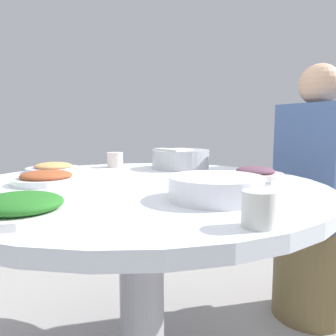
{
  "coord_description": "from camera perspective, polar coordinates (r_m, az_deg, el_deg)",
  "views": [
    {
      "loc": [
        -1.02,
        0.5,
        0.94
      ],
      "look_at": [
        -0.01,
        -0.1,
        0.79
      ],
      "focal_mm": 35.75,
      "sensor_mm": 36.0,
      "label": 1
    }
  ],
  "objects": [
    {
      "name": "round_dining_table",
      "position": [
        1.18,
        -4.59,
        -9.62
      ],
      "size": [
        1.25,
        1.25,
        0.74
      ],
      "color": "#99999E",
      "rests_on": "ground"
    },
    {
      "name": "rice_bowl",
      "position": [
        1.55,
        2.12,
        1.61
      ],
      "size": [
        0.27,
        0.27,
        0.09
      ],
      "color": "#B2B5BA",
      "rests_on": "round_dining_table"
    },
    {
      "name": "soup_bowl",
      "position": [
        0.9,
        8.23,
        -3.48
      ],
      "size": [
        0.26,
        0.26,
        0.06
      ],
      "color": "white",
      "rests_on": "round_dining_table"
    },
    {
      "name": "dish_stirfry",
      "position": [
        1.21,
        -20.02,
        -1.62
      ],
      "size": [
        0.23,
        0.23,
        0.05
      ],
      "color": "silver",
      "rests_on": "round_dining_table"
    },
    {
      "name": "dish_greens",
      "position": [
        0.79,
        -23.87,
        -6.09
      ],
      "size": [
        0.23,
        0.23,
        0.05
      ],
      "color": "white",
      "rests_on": "round_dining_table"
    },
    {
      "name": "dish_shrimp",
      "position": [
        1.52,
        -18.97,
        0.0
      ],
      "size": [
        0.23,
        0.23,
        0.04
      ],
      "color": "silver",
      "rests_on": "round_dining_table"
    },
    {
      "name": "dish_eggplant",
      "position": [
        1.32,
        14.64,
        -0.82
      ],
      "size": [
        0.21,
        0.21,
        0.04
      ],
      "color": "silver",
      "rests_on": "round_dining_table"
    },
    {
      "name": "tea_cup_far",
      "position": [
        0.68,
        15.23,
        -6.76
      ],
      "size": [
        0.07,
        0.07,
        0.07
      ],
      "primitive_type": "cylinder",
      "color": "silver",
      "rests_on": "round_dining_table"
    },
    {
      "name": "tea_cup_side",
      "position": [
        1.62,
        -9.02,
        1.39
      ],
      "size": [
        0.07,
        0.07,
        0.07
      ],
      "primitive_type": "cylinder",
      "color": "beige",
      "rests_on": "round_dining_table"
    },
    {
      "name": "stool_for_diner_left",
      "position": [
        1.86,
        22.98,
        -15.76
      ],
      "size": [
        0.34,
        0.34,
        0.46
      ],
      "primitive_type": "cylinder",
      "color": "brown",
      "rests_on": "ground"
    },
    {
      "name": "diner_left",
      "position": [
        1.73,
        23.87,
        1.32
      ],
      "size": [
        0.35,
        0.35,
        0.76
      ],
      "color": "#2D333D",
      "rests_on": "stool_for_diner_left"
    }
  ]
}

